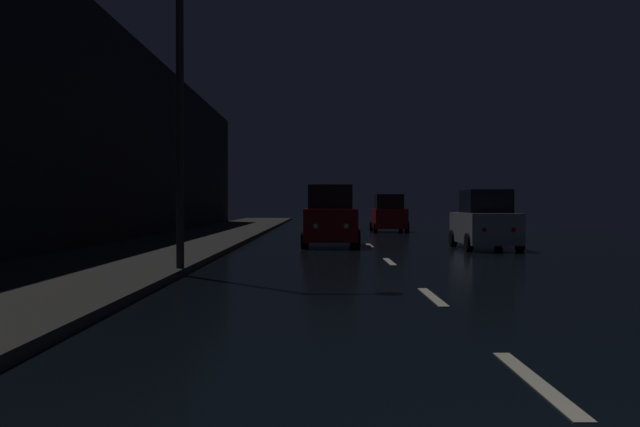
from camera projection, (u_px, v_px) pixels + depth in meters
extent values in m
cube|color=black|center=(365.00, 243.00, 27.31)|extent=(25.87, 84.00, 0.02)
cube|color=#33302D|center=(190.00, 240.00, 27.30)|extent=(4.40, 84.00, 0.15)
cube|color=black|center=(93.00, 130.00, 23.74)|extent=(0.80, 63.00, 7.93)
cube|color=beige|center=(534.00, 381.00, 5.81)|extent=(0.16, 2.20, 0.01)
cube|color=beige|center=(431.00, 297.00, 11.15)|extent=(0.16, 2.20, 0.01)
cube|color=beige|center=(388.00, 262.00, 18.02)|extent=(0.16, 2.20, 0.01)
cube|color=beige|center=(368.00, 245.00, 25.18)|extent=(0.16, 2.20, 0.01)
cylinder|color=#2D2D30|center=(178.00, 71.00, 14.50)|extent=(0.16, 0.16, 8.37)
cube|color=maroon|center=(329.00, 224.00, 24.87)|extent=(1.78, 4.14, 1.09)
cube|color=black|center=(329.00, 197.00, 25.01)|extent=(1.51, 2.07, 0.83)
cylinder|color=black|center=(356.00, 239.00, 23.43)|extent=(0.22, 0.63, 0.63)
cylinder|color=black|center=(303.00, 239.00, 23.42)|extent=(0.22, 0.63, 0.63)
cylinder|color=black|center=(351.00, 235.00, 26.33)|extent=(0.22, 0.63, 0.63)
cylinder|color=black|center=(305.00, 235.00, 26.33)|extent=(0.22, 0.63, 0.63)
sphere|color=white|center=(345.00, 226.00, 22.84)|extent=(0.18, 0.18, 0.18)
sphere|color=white|center=(314.00, 226.00, 22.84)|extent=(0.18, 0.18, 0.18)
sphere|color=red|center=(341.00, 223.00, 26.90)|extent=(0.18, 0.18, 0.18)
sphere|color=red|center=(315.00, 223.00, 26.90)|extent=(0.18, 0.18, 0.18)
cube|color=#A5A8AD|center=(483.00, 228.00, 23.28)|extent=(1.61, 3.76, 0.98)
cube|color=black|center=(484.00, 201.00, 23.13)|extent=(1.37, 1.88, 0.75)
cylinder|color=black|center=(452.00, 238.00, 24.59)|extent=(0.20, 0.57, 0.57)
cylinder|color=black|center=(497.00, 238.00, 24.60)|extent=(0.20, 0.57, 0.57)
cylinder|color=black|center=(468.00, 242.00, 21.96)|extent=(0.20, 0.57, 0.57)
cylinder|color=black|center=(518.00, 242.00, 21.97)|extent=(0.20, 0.57, 0.57)
sphere|color=slate|center=(459.00, 226.00, 25.11)|extent=(0.16, 0.16, 0.16)
sphere|color=slate|center=(484.00, 226.00, 25.12)|extent=(0.16, 0.16, 0.16)
sphere|color=red|center=(483.00, 230.00, 21.43)|extent=(0.16, 0.16, 0.16)
sphere|color=red|center=(512.00, 230.00, 21.44)|extent=(0.16, 0.16, 0.16)
cube|color=maroon|center=(387.00, 218.00, 38.01)|extent=(1.66, 3.88, 1.02)
cube|color=black|center=(388.00, 202.00, 37.86)|extent=(1.41, 1.94, 0.78)
cylinder|color=black|center=(370.00, 225.00, 39.37)|extent=(0.20, 0.59, 0.59)
cylinder|color=black|center=(400.00, 225.00, 39.38)|extent=(0.20, 0.59, 0.59)
cylinder|color=black|center=(374.00, 227.00, 36.66)|extent=(0.20, 0.59, 0.59)
cylinder|color=black|center=(406.00, 227.00, 36.66)|extent=(0.20, 0.59, 0.59)
sphere|color=slate|center=(376.00, 218.00, 39.91)|extent=(0.17, 0.17, 0.17)
sphere|color=slate|center=(392.00, 218.00, 39.91)|extent=(0.17, 0.17, 0.17)
sphere|color=red|center=(382.00, 219.00, 36.11)|extent=(0.17, 0.17, 0.17)
sphere|color=red|center=(400.00, 219.00, 36.11)|extent=(0.17, 0.17, 0.17)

